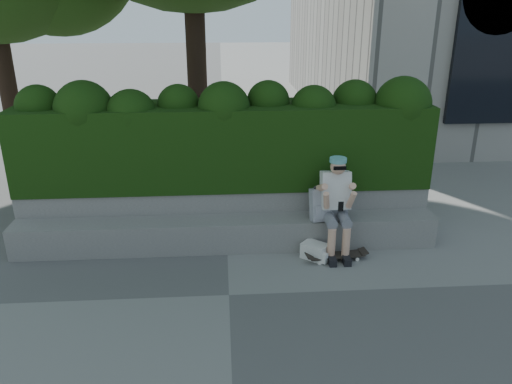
{
  "coord_description": "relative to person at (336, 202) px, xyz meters",
  "views": [
    {
      "loc": [
        -0.04,
        -5.22,
        3.34
      ],
      "look_at": [
        0.4,
        1.0,
        0.95
      ],
      "focal_mm": 35.0,
      "sensor_mm": 36.0,
      "label": 1
    }
  ],
  "objects": [
    {
      "name": "ground",
      "position": [
        -1.51,
        -1.07,
        -0.75
      ],
      "size": [
        80.0,
        80.0,
        0.0
      ],
      "primitive_type": "plane",
      "color": "slate",
      "rests_on": "ground"
    },
    {
      "name": "bench_ledge",
      "position": [
        -1.51,
        0.18,
        -0.53
      ],
      "size": [
        6.0,
        0.45,
        0.45
      ],
      "primitive_type": "cube",
      "color": "gray",
      "rests_on": "ground"
    },
    {
      "name": "planter_wall",
      "position": [
        -1.51,
        0.66,
        -0.38
      ],
      "size": [
        6.0,
        0.5,
        0.75
      ],
      "primitive_type": "cube",
      "color": "gray",
      "rests_on": "ground"
    },
    {
      "name": "hedge",
      "position": [
        -1.51,
        0.88,
        0.6
      ],
      "size": [
        6.0,
        1.0,
        1.2
      ],
      "primitive_type": "cube",
      "color": "black",
      "rests_on": "planter_wall"
    },
    {
      "name": "person",
      "position": [
        0.0,
        0.0,
        0.0
      ],
      "size": [
        0.4,
        0.76,
        1.38
      ],
      "color": "slate",
      "rests_on": "ground"
    },
    {
      "name": "skateboard",
      "position": [
        -0.01,
        -0.29,
        -0.69
      ],
      "size": [
        0.79,
        0.28,
        0.08
      ],
      "rotation": [
        0.0,
        0.0,
        0.11
      ],
      "color": "black",
      "rests_on": "ground"
    },
    {
      "name": "backpack_plaid",
      "position": [
        -0.18,
        0.08,
        -0.07
      ],
      "size": [
        0.33,
        0.21,
        0.46
      ],
      "primitive_type": "cube",
      "rotation": [
        0.0,
        0.0,
        0.16
      ],
      "color": "silver",
      "rests_on": "bench_ledge"
    },
    {
      "name": "backpack_ground",
      "position": [
        -0.3,
        -0.21,
        -0.64
      ],
      "size": [
        0.41,
        0.4,
        0.22
      ],
      "primitive_type": "cube",
      "rotation": [
        0.0,
        0.0,
        -0.71
      ],
      "color": "silver",
      "rests_on": "ground"
    }
  ]
}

